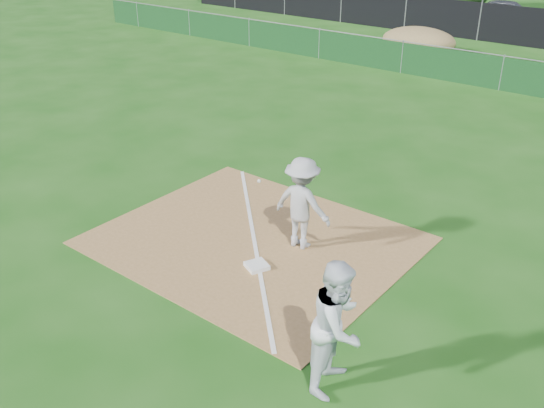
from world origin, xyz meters
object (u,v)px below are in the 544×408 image
(first_base, at_px, (257,266))
(runner, at_px, (339,325))
(play_at_first, at_px, (302,203))
(car_left, at_px, (508,12))

(first_base, distance_m, runner, 3.39)
(first_base, distance_m, play_at_first, 1.52)
(first_base, distance_m, car_left, 28.12)
(car_left, bearing_deg, play_at_first, 179.47)
(runner, distance_m, car_left, 30.31)
(first_base, height_order, play_at_first, play_at_first)
(runner, bearing_deg, play_at_first, 33.50)
(play_at_first, bearing_deg, first_base, -97.75)
(first_base, bearing_deg, play_at_first, 82.25)
(first_base, relative_size, car_left, 0.10)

